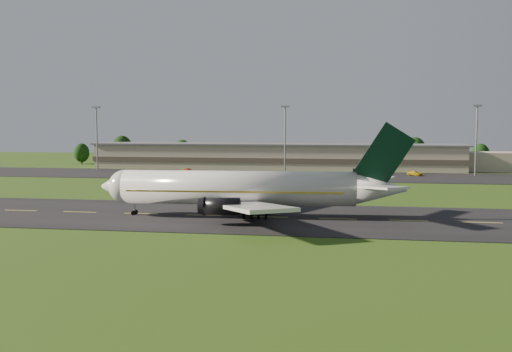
# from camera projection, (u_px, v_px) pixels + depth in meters

# --- Properties ---
(ground) EXTENTS (360.00, 360.00, 0.00)m
(ground) POSITION_uv_depth(u_px,v_px,m) (204.00, 216.00, 94.51)
(ground) COLOR #234110
(ground) RESTS_ON ground
(taxiway) EXTENTS (220.00, 30.00, 0.10)m
(taxiway) POSITION_uv_depth(u_px,v_px,m) (204.00, 216.00, 94.51)
(taxiway) COLOR black
(taxiway) RESTS_ON ground
(apron) EXTENTS (260.00, 30.00, 0.10)m
(apron) POSITION_uv_depth(u_px,v_px,m) (265.00, 175.00, 165.31)
(apron) COLOR black
(apron) RESTS_ON ground
(airliner) EXTENTS (51.30, 42.11, 15.57)m
(airliner) POSITION_uv_depth(u_px,v_px,m) (243.00, 189.00, 93.10)
(airliner) COLOR silver
(airliner) RESTS_ON ground
(terminal) EXTENTS (145.00, 16.00, 8.40)m
(terminal) POSITION_uv_depth(u_px,v_px,m) (294.00, 157.00, 187.73)
(terminal) COLOR tan
(terminal) RESTS_ON ground
(light_mast_west) EXTENTS (2.40, 1.20, 20.35)m
(light_mast_west) POSITION_uv_depth(u_px,v_px,m) (97.00, 131.00, 180.47)
(light_mast_west) COLOR gray
(light_mast_west) RESTS_ON ground
(light_mast_centre) EXTENTS (2.40, 1.20, 20.35)m
(light_mast_centre) POSITION_uv_depth(u_px,v_px,m) (285.00, 131.00, 171.20)
(light_mast_centre) COLOR gray
(light_mast_centre) RESTS_ON ground
(light_mast_east) EXTENTS (2.40, 1.20, 20.35)m
(light_mast_east) POSITION_uv_depth(u_px,v_px,m) (477.00, 132.00, 162.71)
(light_mast_east) COLOR gray
(light_mast_east) RESTS_ON ground
(tree_line) EXTENTS (194.68, 9.42, 10.60)m
(tree_line) POSITION_uv_depth(u_px,v_px,m) (375.00, 152.00, 193.10)
(tree_line) COLOR black
(tree_line) RESTS_ON ground
(service_vehicle_a) EXTENTS (1.59, 3.70, 1.24)m
(service_vehicle_a) POSITION_uv_depth(u_px,v_px,m) (172.00, 174.00, 162.79)
(service_vehicle_a) COLOR orange
(service_vehicle_a) RESTS_ON apron
(service_vehicle_b) EXTENTS (4.52, 2.63, 1.41)m
(service_vehicle_b) POSITION_uv_depth(u_px,v_px,m) (188.00, 171.00, 171.16)
(service_vehicle_b) COLOR #A11F0A
(service_vehicle_b) RESTS_ON apron
(service_vehicle_c) EXTENTS (3.98, 4.97, 1.26)m
(service_vehicle_c) POSITION_uv_depth(u_px,v_px,m) (332.00, 176.00, 156.70)
(service_vehicle_c) COLOR silver
(service_vehicle_c) RESTS_ON apron
(service_vehicle_d) EXTENTS (4.71, 4.26, 1.32)m
(service_vehicle_d) POSITION_uv_depth(u_px,v_px,m) (415.00, 173.00, 164.06)
(service_vehicle_d) COLOR #C1A00B
(service_vehicle_d) RESTS_ON apron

